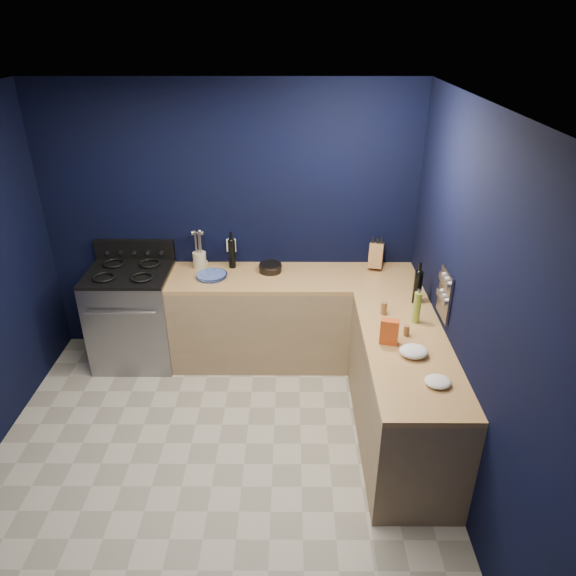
{
  "coord_description": "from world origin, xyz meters",
  "views": [
    {
      "loc": [
        0.57,
        -2.99,
        3.06
      ],
      "look_at": [
        0.55,
        1.0,
        1.0
      ],
      "focal_mm": 33.16,
      "sensor_mm": 36.0,
      "label": 1
    }
  ],
  "objects_px": {
    "knife_block": "(376,255)",
    "gas_range": "(135,317)",
    "plate_stack": "(211,275)",
    "crouton_bag": "(389,332)",
    "utensil_crock": "(200,260)"
  },
  "relations": [
    {
      "from": "utensil_crock",
      "to": "knife_block",
      "type": "height_order",
      "value": "knife_block"
    },
    {
      "from": "gas_range",
      "to": "utensil_crock",
      "type": "bearing_deg",
      "value": 17.5
    },
    {
      "from": "plate_stack",
      "to": "crouton_bag",
      "type": "height_order",
      "value": "crouton_bag"
    },
    {
      "from": "utensil_crock",
      "to": "plate_stack",
      "type": "bearing_deg",
      "value": -57.54
    },
    {
      "from": "gas_range",
      "to": "crouton_bag",
      "type": "xyz_separation_m",
      "value": [
        2.22,
        -1.11,
        0.54
      ]
    },
    {
      "from": "plate_stack",
      "to": "crouton_bag",
      "type": "bearing_deg",
      "value": -37.13
    },
    {
      "from": "crouton_bag",
      "to": "gas_range",
      "type": "bearing_deg",
      "value": 167.52
    },
    {
      "from": "utensil_crock",
      "to": "crouton_bag",
      "type": "distance_m",
      "value": 2.06
    },
    {
      "from": "plate_stack",
      "to": "utensil_crock",
      "type": "distance_m",
      "value": 0.26
    },
    {
      "from": "plate_stack",
      "to": "knife_block",
      "type": "xyz_separation_m",
      "value": [
        1.55,
        0.24,
        0.1
      ]
    },
    {
      "from": "crouton_bag",
      "to": "knife_block",
      "type": "bearing_deg",
      "value": 100.05
    },
    {
      "from": "knife_block",
      "to": "gas_range",
      "type": "bearing_deg",
      "value": -160.88
    },
    {
      "from": "gas_range",
      "to": "plate_stack",
      "type": "distance_m",
      "value": 0.9
    },
    {
      "from": "gas_range",
      "to": "plate_stack",
      "type": "xyz_separation_m",
      "value": [
        0.77,
        -0.01,
        0.46
      ]
    },
    {
      "from": "gas_range",
      "to": "plate_stack",
      "type": "bearing_deg",
      "value": -0.8
    }
  ]
}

